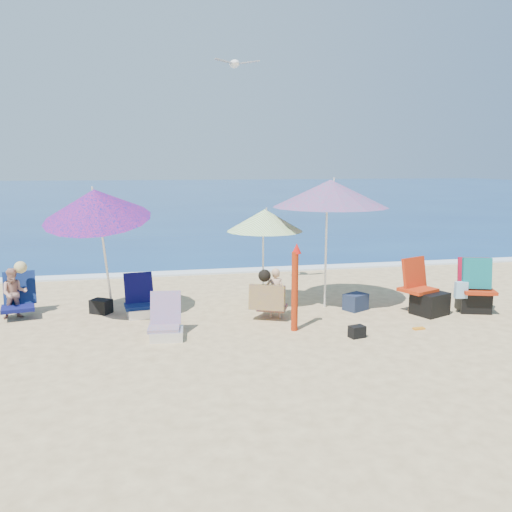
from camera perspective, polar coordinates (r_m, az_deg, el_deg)
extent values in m
plane|color=#D8BC84|center=(7.98, 3.62, -8.95)|extent=(120.00, 120.00, 0.00)
cube|color=navy|center=(52.38, -9.57, 6.88)|extent=(120.00, 80.00, 0.12)
cube|color=white|center=(12.80, -2.42, -1.63)|extent=(120.00, 0.50, 0.04)
cylinder|color=white|center=(9.50, 7.62, 0.76)|extent=(0.05, 0.05, 2.16)
cone|color=#DF1D62|center=(9.42, 8.10, 6.76)|extent=(2.56, 2.56, 0.49)
cylinder|color=white|center=(9.43, 8.49, 8.07)|extent=(0.04, 0.04, 0.13)
cylinder|color=white|center=(9.50, 0.78, -0.66)|extent=(0.04, 0.04, 1.67)
cone|color=#56A519|center=(9.36, 0.97, 3.91)|extent=(1.79, 1.79, 0.40)
cylinder|color=silver|center=(9.31, 1.15, 4.97)|extent=(0.03, 0.03, 0.11)
cylinder|color=silver|center=(9.25, -16.07, -0.29)|extent=(0.17, 0.52, 1.95)
cone|color=#B2195E|center=(8.91, -17.04, 5.41)|extent=(2.12, 2.17, 0.90)
cylinder|color=silver|center=(8.86, -17.36, 6.82)|extent=(0.05, 0.07, 0.14)
cylinder|color=#9D270B|center=(8.19, 4.24, -3.89)|extent=(0.11, 0.11, 1.26)
cone|color=red|center=(8.07, 4.46, 0.83)|extent=(0.15, 0.15, 0.16)
cube|color=#0D1A49|center=(9.28, -12.55, -5.33)|extent=(0.54, 0.49, 0.06)
cube|color=#0C0B3F|center=(9.45, -12.65, -3.40)|extent=(0.52, 0.35, 0.52)
cube|color=white|center=(9.28, -12.23, -5.94)|extent=(0.57, 0.51, 0.16)
cube|color=#D06449|center=(8.02, -10.00, -7.72)|extent=(0.50, 0.45, 0.06)
cube|color=#C14453|center=(8.18, -9.81, -5.57)|extent=(0.48, 0.31, 0.49)
cube|color=silver|center=(8.04, -9.68, -8.38)|extent=(0.52, 0.47, 0.15)
cube|color=#AC2A0C|center=(9.63, 17.20, -3.53)|extent=(0.70, 0.67, 0.06)
cube|color=#AD260C|center=(9.70, 16.84, -1.76)|extent=(0.57, 0.35, 0.55)
cube|color=black|center=(9.64, 18.38, -4.91)|extent=(0.67, 0.64, 0.39)
cube|color=#A5260B|center=(9.95, 23.00, -3.50)|extent=(0.66, 0.62, 0.06)
cube|color=#B00C28|center=(10.17, 22.58, -1.65)|extent=(0.56, 0.31, 0.54)
cube|color=black|center=(10.11, 22.58, -4.50)|extent=(0.64, 0.60, 0.38)
cube|color=#096871|center=(9.85, 22.91, -1.73)|extent=(0.51, 0.31, 0.55)
cube|color=#87BAD8|center=(9.78, 21.41, -3.45)|extent=(0.22, 0.12, 0.29)
imported|color=tan|center=(8.92, 2.12, -4.03)|extent=(0.37, 0.31, 0.86)
cube|color=#2F0F6A|center=(8.99, 1.78, -5.61)|extent=(0.60, 0.57, 0.06)
cube|color=#2C0E66|center=(8.73, 1.21, -4.53)|extent=(0.63, 0.43, 0.44)
sphere|color=black|center=(8.68, 0.94, -2.15)|extent=(0.21, 0.21, 0.21)
imported|color=tan|center=(9.78, -24.82, -3.70)|extent=(0.48, 0.40, 0.86)
cube|color=#0D104B|center=(9.76, -24.49, -5.17)|extent=(0.60, 0.55, 0.06)
cube|color=#0C1C47|center=(9.98, -24.34, -3.18)|extent=(0.57, 0.40, 0.56)
sphere|color=#CABA74|center=(9.76, -24.26, -1.13)|extent=(0.21, 0.21, 0.21)
cube|color=black|center=(9.63, -16.50, -5.27)|extent=(0.42, 0.39, 0.25)
cube|color=#1B253D|center=(9.60, 10.79, -4.93)|extent=(0.48, 0.44, 0.29)
cube|color=black|center=(8.13, 10.93, -8.09)|extent=(0.26, 0.21, 0.18)
cube|color=orange|center=(8.77, 17.30, -7.54)|extent=(0.20, 0.11, 0.03)
ellipsoid|color=white|center=(10.32, -2.36, 20.16)|extent=(0.24, 0.40, 0.14)
cube|color=gray|center=(10.19, -3.44, 20.41)|extent=(0.38, 0.16, 0.08)
cube|color=#9B9CA4|center=(10.26, -0.70, 20.34)|extent=(0.38, 0.16, 0.08)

